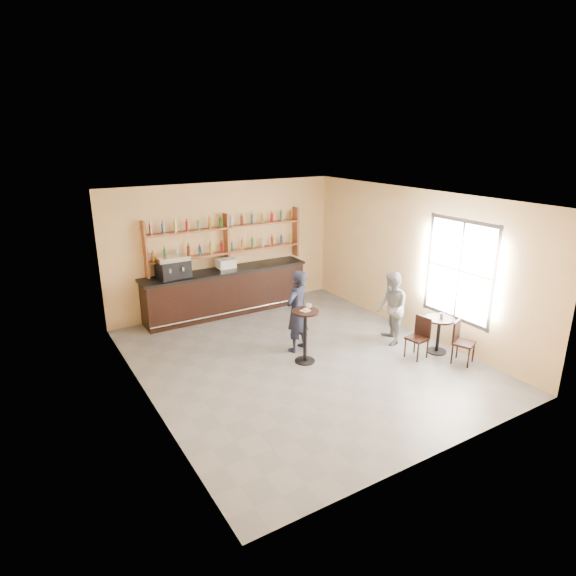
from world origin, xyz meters
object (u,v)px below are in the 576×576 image
chair_west (417,338)px  chair_south (464,343)px  man_main (297,311)px  espresso_machine (173,267)px  pastry_case (226,264)px  pedestal_table (305,336)px  cafe_table (438,335)px  bar_counter (226,292)px  patron_second (391,308)px

chair_west → chair_south: 0.88m
man_main → chair_west: (1.86, -1.55, -0.44)m
espresso_machine → chair_west: size_ratio=0.84×
pastry_case → chair_west: size_ratio=0.52×
pedestal_table → chair_south: bearing=-32.3°
pastry_case → cafe_table: 5.20m
chair_west → chair_south: chair_south is taller
cafe_table → espresso_machine: bearing=133.2°
pastry_case → cafe_table: bearing=-58.8°
pastry_case → pedestal_table: (0.18, -3.27, -0.73)m
bar_counter → cafe_table: size_ratio=5.55×
espresso_machine → pedestal_table: size_ratio=0.66×
pastry_case → pedestal_table: size_ratio=0.41×
pastry_case → chair_south: bearing=-61.7°
man_main → chair_south: 3.33m
bar_counter → chair_west: 4.81m
patron_second → pastry_case: bearing=-121.6°
man_main → cafe_table: (2.41, -1.60, -0.48)m
chair_west → patron_second: patron_second is taller
pastry_case → espresso_machine: bearing=178.7°
espresso_machine → patron_second: bearing=-51.4°
pastry_case → pedestal_table: bearing=-88.1°
pastry_case → cafe_table: (2.75, -4.32, -0.89)m
cafe_table → pedestal_table: bearing=157.7°
pastry_case → chair_south: 5.72m
pedestal_table → espresso_machine: bearing=114.5°
pastry_case → chair_west: pastry_case is taller
bar_counter → espresso_machine: espresso_machine is taller
espresso_machine → chair_west: 5.61m
bar_counter → espresso_machine: bearing=180.0°
chair_south → pastry_case: bearing=97.1°
pastry_case → pedestal_table: 3.35m
pedestal_table → man_main: 0.66m
pedestal_table → chair_west: (2.02, -1.00, -0.12)m
bar_counter → patron_second: patron_second is taller
man_main → pedestal_table: bearing=50.9°
espresso_machine → patron_second: size_ratio=0.45×
pedestal_table → chair_south: size_ratio=1.25×
cafe_table → bar_counter: bearing=122.6°
pastry_case → patron_second: patron_second is taller
bar_counter → man_main: size_ratio=2.43×
pedestal_table → patron_second: (2.06, -0.18, 0.25)m
pedestal_table → cafe_table: (2.57, -1.05, -0.16)m
espresso_machine → man_main: man_main is taller
cafe_table → patron_second: patron_second is taller
cafe_table → chair_west: size_ratio=0.89×
bar_counter → chair_west: size_ratio=4.96×
espresso_machine → chair_west: (3.51, -4.27, -0.96)m
patron_second → chair_west: bearing=22.5°
bar_counter → chair_south: bearing=-60.2°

